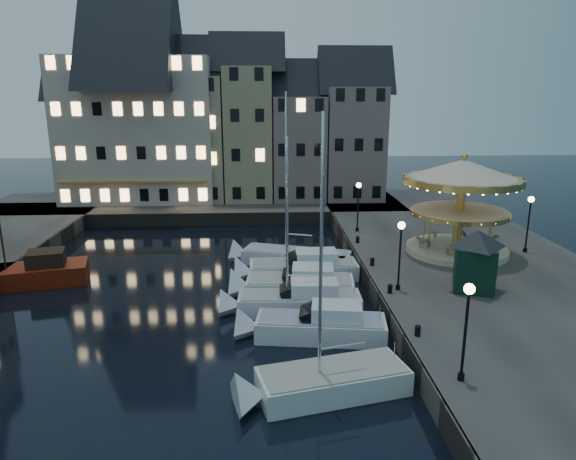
{
  "coord_description": "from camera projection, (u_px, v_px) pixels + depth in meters",
  "views": [
    {
      "loc": [
        -0.73,
        -27.22,
        12.53
      ],
      "look_at": [
        1.0,
        8.0,
        3.2
      ],
      "focal_mm": 32.0,
      "sensor_mm": 36.0,
      "label": 1
    }
  ],
  "objects": [
    {
      "name": "quay_east",
      "position": [
        475.0,
        270.0,
        35.82
      ],
      "size": [
        16.0,
        56.0,
        1.3
      ],
      "primitive_type": "cube",
      "color": "#474442",
      "rests_on": "ground"
    },
    {
      "name": "ground",
      "position": [
        278.0,
        319.0,
        29.52
      ],
      "size": [
        160.0,
        160.0,
        0.0
      ],
      "primitive_type": "plane",
      "color": "black",
      "rests_on": "ground"
    },
    {
      "name": "bollard_d",
      "position": [
        358.0,
        239.0,
        40.05
      ],
      "size": [
        0.3,
        0.3,
        0.57
      ],
      "color": "black",
      "rests_on": "quay_east"
    },
    {
      "name": "bollard_c",
      "position": [
        372.0,
        261.0,
        34.74
      ],
      "size": [
        0.3,
        0.3,
        0.57
      ],
      "color": "black",
      "rests_on": "quay_east"
    },
    {
      "name": "townhouse_nc",
      "position": [
        196.0,
        130.0,
        55.87
      ],
      "size": [
        6.82,
        8.0,
        14.8
      ],
      "color": "gray",
      "rests_on": "quay_north"
    },
    {
      "name": "streetlamp_c",
      "position": [
        358.0,
        200.0,
        42.84
      ],
      "size": [
        0.44,
        0.44,
        4.17
      ],
      "color": "black",
      "rests_on": "quay_east"
    },
    {
      "name": "streetlamp_b",
      "position": [
        400.0,
        246.0,
        29.8
      ],
      "size": [
        0.44,
        0.44,
        4.17
      ],
      "color": "black",
      "rests_on": "quay_east"
    },
    {
      "name": "quaywall_n",
      "position": [
        210.0,
        220.0,
        50.31
      ],
      "size": [
        48.0,
        0.15,
        1.3
      ],
      "primitive_type": "cube",
      "color": "#47423A",
      "rests_on": "ground"
    },
    {
      "name": "townhouse_na",
      "position": [
        89.0,
        140.0,
        55.58
      ],
      "size": [
        5.5,
        8.0,
        12.8
      ],
      "color": "gray",
      "rests_on": "quay_north"
    },
    {
      "name": "quay_north",
      "position": [
        197.0,
        207.0,
        56.01
      ],
      "size": [
        44.0,
        12.0,
        1.3
      ],
      "primitive_type": "cube",
      "color": "#474442",
      "rests_on": "ground"
    },
    {
      "name": "ticket_kiosk",
      "position": [
        476.0,
        250.0,
        29.87
      ],
      "size": [
        3.56,
        3.56,
        4.17
      ],
      "color": "black",
      "rests_on": "quay_east"
    },
    {
      "name": "motorboat_f",
      "position": [
        289.0,
        257.0,
        39.01
      ],
      "size": [
        9.06,
        4.96,
        12.15
      ],
      "color": "silver",
      "rests_on": "ground"
    },
    {
      "name": "motorboat_d",
      "position": [
        294.0,
        285.0,
        32.99
      ],
      "size": [
        7.96,
        3.28,
        2.15
      ],
      "color": "silver",
      "rests_on": "ground"
    },
    {
      "name": "bollard_a",
      "position": [
        418.0,
        330.0,
        24.6
      ],
      "size": [
        0.3,
        0.3,
        0.57
      ],
      "color": "black",
      "rests_on": "quay_east"
    },
    {
      "name": "streetlamp_d",
      "position": [
        529.0,
        216.0,
        37.1
      ],
      "size": [
        0.44,
        0.44,
        4.17
      ],
      "color": "black",
      "rests_on": "quay_east"
    },
    {
      "name": "motorboat_a",
      "position": [
        320.0,
        384.0,
        21.96
      ],
      "size": [
        7.58,
        4.04,
        12.55
      ],
      "color": "silver",
      "rests_on": "ground"
    },
    {
      "name": "townhouse_nf",
      "position": [
        353.0,
        134.0,
        56.81
      ],
      "size": [
        6.82,
        8.0,
        13.8
      ],
      "color": "slate",
      "rests_on": "quay_north"
    },
    {
      "name": "motorboat_b",
      "position": [
        313.0,
        326.0,
        27.15
      ],
      "size": [
        7.94,
        3.21,
        2.15
      ],
      "color": "silver",
      "rests_on": "ground"
    },
    {
      "name": "bollard_b",
      "position": [
        390.0,
        288.0,
        29.91
      ],
      "size": [
        0.3,
        0.3,
        0.57
      ],
      "color": "black",
      "rests_on": "quay_east"
    },
    {
      "name": "hotel_corner",
      "position": [
        139.0,
        121.0,
        55.32
      ],
      "size": [
        17.6,
        9.0,
        16.8
      ],
      "color": "#C3B1A4",
      "rests_on": "quay_north"
    },
    {
      "name": "motorboat_c",
      "position": [
        293.0,
        302.0,
        30.32
      ],
      "size": [
        8.29,
        2.37,
        11.01
      ],
      "color": "silver",
      "rests_on": "ground"
    },
    {
      "name": "carousel",
      "position": [
        462.0,
        188.0,
        36.39
      ],
      "size": [
        8.29,
        8.29,
        7.26
      ],
      "color": "beige",
      "rests_on": "quay_east"
    },
    {
      "name": "townhouse_ne",
      "position": [
        298.0,
        139.0,
        56.65
      ],
      "size": [
        6.16,
        8.0,
        12.8
      ],
      "color": "#7C6662",
      "rests_on": "quay_north"
    },
    {
      "name": "quaywall_e",
      "position": [
        362.0,
        272.0,
        35.44
      ],
      "size": [
        0.15,
        44.0,
        1.3
      ],
      "primitive_type": "cube",
      "color": "#47423A",
      "rests_on": "ground"
    },
    {
      "name": "red_fishing_boat",
      "position": [
        27.0,
        275.0,
        34.72
      ],
      "size": [
        8.55,
        4.73,
        6.13
      ],
      "color": "maroon",
      "rests_on": "ground"
    },
    {
      "name": "townhouse_nd",
      "position": [
        248.0,
        125.0,
        56.01
      ],
      "size": [
        5.5,
        8.0,
        15.8
      ],
      "color": "#998F68",
      "rests_on": "quay_north"
    },
    {
      "name": "motorboat_e",
      "position": [
        298.0,
        269.0,
        36.13
      ],
      "size": [
        8.58,
        2.64,
        2.15
      ],
      "color": "silver",
      "rests_on": "ground"
    },
    {
      "name": "townhouse_nb",
      "position": [
        140.0,
        135.0,
        55.71
      ],
      "size": [
        6.16,
        8.0,
        13.8
      ],
      "color": "slate",
      "rests_on": "quay_north"
    },
    {
      "name": "streetlamp_a",
      "position": [
        467.0,
        318.0,
        20.15
      ],
      "size": [
        0.44,
        0.44,
        4.17
      ],
      "color": "black",
      "rests_on": "quay_east"
    }
  ]
}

